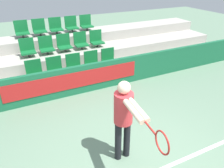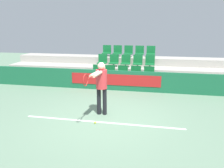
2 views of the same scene
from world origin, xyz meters
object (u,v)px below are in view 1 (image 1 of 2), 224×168
stadium_chair_7 (64,44)px  stadium_chair_0 (34,71)px  stadium_chair_9 (97,40)px  stadium_chair_10 (22,30)px  stadium_chair_8 (81,42)px  stadium_chair_13 (71,25)px  stadium_chair_1 (55,68)px  stadium_chair_2 (74,64)px  stadium_chair_12 (56,27)px  stadium_chair_11 (39,28)px  stadium_chair_5 (28,49)px  stadium_chair_6 (46,46)px  stadium_chair_14 (86,24)px  tennis_player (125,115)px  stadium_chair_4 (109,58)px  stadium_chair_3 (92,61)px

stadium_chair_7 → stadium_chair_0: bearing=-139.0°
stadium_chair_9 → stadium_chair_10: stadium_chair_10 is taller
stadium_chair_8 → stadium_chair_13: stadium_chair_13 is taller
stadium_chair_1 → stadium_chair_8: bearing=41.0°
stadium_chair_2 → stadium_chair_12: bearing=90.0°
stadium_chair_1 → stadium_chair_11: stadium_chair_11 is taller
stadium_chair_0 → stadium_chair_5: (0.00, 1.07, 0.38)m
stadium_chair_6 → stadium_chair_8: (1.23, 0.00, 0.00)m
stadium_chair_5 → stadium_chair_14: 2.71m
stadium_chair_12 → stadium_chair_13: size_ratio=1.00×
tennis_player → stadium_chair_11: bearing=100.2°
stadium_chair_7 → stadium_chair_12: stadium_chair_12 is taller
stadium_chair_8 → stadium_chair_6: bearing=180.0°
stadium_chair_2 → stadium_chair_5: (-1.23, 1.07, 0.38)m
stadium_chair_5 → stadium_chair_13: size_ratio=1.00×
stadium_chair_9 → stadium_chair_8: bearing=180.0°
stadium_chair_0 → stadium_chair_4: size_ratio=1.00×
stadium_chair_8 → stadium_chair_11: (-1.23, 1.07, 0.38)m
stadium_chair_5 → stadium_chair_12: size_ratio=1.00×
stadium_chair_0 → stadium_chair_3: 1.84m
stadium_chair_0 → stadium_chair_13: bearing=49.2°
stadium_chair_12 → stadium_chair_13: (0.61, 0.00, 0.00)m
stadium_chair_3 → stadium_chair_10: bearing=130.8°
stadium_chair_5 → stadium_chair_3: bearing=-30.1°
stadium_chair_1 → stadium_chair_10: stadium_chair_10 is taller
stadium_chair_6 → stadium_chair_11: stadium_chair_11 is taller
stadium_chair_1 → stadium_chair_6: size_ratio=1.00×
stadium_chair_8 → stadium_chair_13: 1.13m
stadium_chair_5 → stadium_chair_2: bearing=-41.0°
stadium_chair_5 → stadium_chair_10: stadium_chair_10 is taller
stadium_chair_3 → stadium_chair_9: 1.29m
stadium_chair_0 → stadium_chair_14: bearing=41.0°
stadium_chair_6 → stadium_chair_12: size_ratio=1.00×
stadium_chair_7 → stadium_chair_10: stadium_chair_10 is taller
stadium_chair_9 → stadium_chair_11: size_ratio=1.00×
stadium_chair_8 → stadium_chair_10: bearing=149.9°
stadium_chair_8 → stadium_chair_7: bearing=180.0°
stadium_chair_10 → tennis_player: size_ratio=0.35×
stadium_chair_6 → stadium_chair_5: bearing=180.0°
stadium_chair_3 → stadium_chair_4: bearing=0.0°
stadium_chair_2 → stadium_chair_14: 2.58m
stadium_chair_4 → stadium_chair_14: stadium_chair_14 is taller
stadium_chair_3 → tennis_player: bearing=-102.0°
stadium_chair_5 → stadium_chair_9: same height
stadium_chair_1 → stadium_chair_7: size_ratio=1.00×
stadium_chair_10 → tennis_player: (1.07, -5.75, -0.33)m
stadium_chair_2 → stadium_chair_10: (-1.23, 2.14, 0.76)m
stadium_chair_0 → stadium_chair_3: same height
stadium_chair_7 → stadium_chair_13: bearing=60.1°
stadium_chair_1 → stadium_chair_6: (0.00, 1.07, 0.38)m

